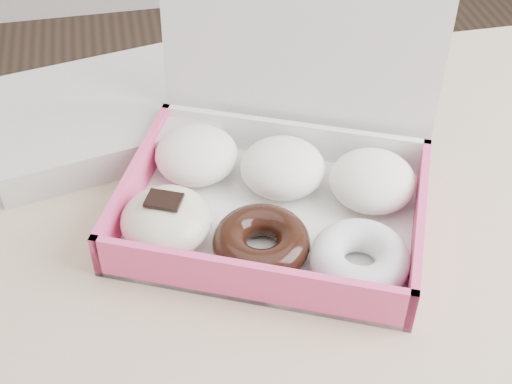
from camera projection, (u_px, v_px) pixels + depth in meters
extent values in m
cube|color=tan|center=(177.00, 289.00, 0.73)|extent=(1.20, 0.80, 0.04)
cylinder|color=tan|center=(466.00, 231.00, 1.32)|extent=(0.05, 0.05, 0.71)
cube|color=white|center=(272.00, 220.00, 0.77)|extent=(0.38, 0.34, 0.01)
cube|color=#F14782|center=(248.00, 283.00, 0.68)|extent=(0.29, 0.14, 0.05)
cube|color=white|center=(292.00, 141.00, 0.84)|extent=(0.29, 0.14, 0.05)
cube|color=#F14782|center=(136.00, 183.00, 0.78)|extent=(0.10, 0.21, 0.05)
cube|color=#F14782|center=(418.00, 227.00, 0.73)|extent=(0.10, 0.21, 0.05)
cube|color=white|center=(299.00, 66.00, 0.79)|extent=(0.30, 0.15, 0.23)
ellipsoid|color=white|center=(197.00, 155.00, 0.81)|extent=(0.12, 0.12, 0.05)
ellipsoid|color=white|center=(283.00, 167.00, 0.79)|extent=(0.12, 0.12, 0.05)
ellipsoid|color=white|center=(372.00, 181.00, 0.77)|extent=(0.12, 0.12, 0.05)
ellipsoid|color=beige|center=(166.00, 221.00, 0.73)|extent=(0.12, 0.12, 0.05)
cube|color=black|center=(164.00, 200.00, 0.71)|extent=(0.04, 0.04, 0.00)
torus|color=black|center=(261.00, 242.00, 0.72)|extent=(0.13, 0.13, 0.03)
torus|color=white|center=(360.00, 259.00, 0.70)|extent=(0.13, 0.13, 0.03)
cube|color=silver|center=(96.00, 117.00, 0.88)|extent=(0.30, 0.25, 0.04)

